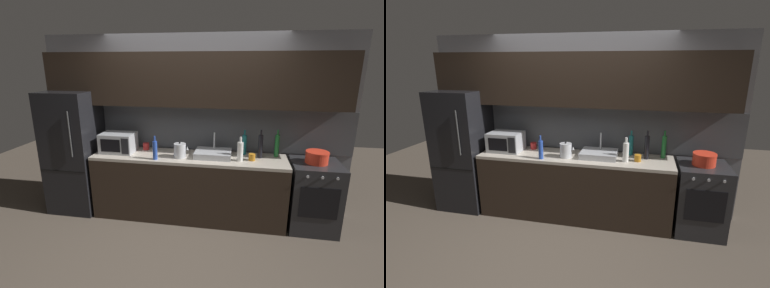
% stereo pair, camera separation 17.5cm
% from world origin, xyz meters
% --- Properties ---
extents(ground_plane, '(10.00, 10.00, 0.00)m').
position_xyz_m(ground_plane, '(0.00, 0.00, 0.00)').
color(ground_plane, '#4C4238').
extents(back_wall, '(4.35, 0.44, 2.50)m').
position_xyz_m(back_wall, '(0.00, 1.20, 1.55)').
color(back_wall, slate).
rests_on(back_wall, ground).
extents(counter_run, '(2.61, 0.60, 0.90)m').
position_xyz_m(counter_run, '(0.00, 0.90, 0.45)').
color(counter_run, black).
rests_on(counter_run, ground).
extents(refrigerator, '(0.68, 0.69, 1.74)m').
position_xyz_m(refrigerator, '(-1.69, 0.90, 0.87)').
color(refrigerator, black).
rests_on(refrigerator, ground).
extents(oven_range, '(0.60, 0.62, 0.90)m').
position_xyz_m(oven_range, '(1.65, 0.90, 0.45)').
color(oven_range, '#232326').
rests_on(oven_range, ground).
extents(microwave, '(0.46, 0.35, 0.27)m').
position_xyz_m(microwave, '(-1.01, 0.92, 1.04)').
color(microwave, '#A8AAAF').
rests_on(microwave, counter_run).
extents(sink_basin, '(0.48, 0.38, 0.30)m').
position_xyz_m(sink_basin, '(0.33, 0.93, 0.94)').
color(sink_basin, '#ADAFB5').
rests_on(sink_basin, counter_run).
extents(kettle, '(0.19, 0.16, 0.21)m').
position_xyz_m(kettle, '(-0.10, 0.82, 1.00)').
color(kettle, '#B7BABF').
rests_on(kettle, counter_run).
extents(wine_bottle_green, '(0.06, 0.06, 0.37)m').
position_xyz_m(wine_bottle_green, '(1.17, 1.08, 1.05)').
color(wine_bottle_green, '#1E6B2D').
rests_on(wine_bottle_green, counter_run).
extents(wine_bottle_dark, '(0.06, 0.06, 0.38)m').
position_xyz_m(wine_bottle_dark, '(0.95, 0.99, 1.06)').
color(wine_bottle_dark, black).
rests_on(wine_bottle_dark, counter_run).
extents(wine_bottle_white, '(0.08, 0.08, 0.32)m').
position_xyz_m(wine_bottle_white, '(0.69, 0.82, 1.03)').
color(wine_bottle_white, silver).
rests_on(wine_bottle_white, counter_run).
extents(wine_bottle_blue, '(0.06, 0.06, 0.31)m').
position_xyz_m(wine_bottle_blue, '(-0.40, 0.69, 1.03)').
color(wine_bottle_blue, '#234299').
rests_on(wine_bottle_blue, counter_run).
extents(wine_bottle_teal, '(0.06, 0.06, 0.34)m').
position_xyz_m(wine_bottle_teal, '(0.74, 1.11, 1.04)').
color(wine_bottle_teal, '#19666B').
rests_on(wine_bottle_teal, counter_run).
extents(mug_amber, '(0.09, 0.09, 0.09)m').
position_xyz_m(mug_amber, '(0.84, 0.86, 0.94)').
color(mug_amber, '#B27019').
rests_on(mug_amber, counter_run).
extents(mug_red, '(0.09, 0.09, 0.10)m').
position_xyz_m(mug_red, '(-0.66, 1.08, 0.95)').
color(mug_red, '#A82323').
rests_on(mug_red, counter_run).
extents(cooking_pot, '(0.28, 0.28, 0.15)m').
position_xyz_m(cooking_pot, '(1.64, 0.90, 0.98)').
color(cooking_pot, red).
rests_on(cooking_pot, oven_range).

